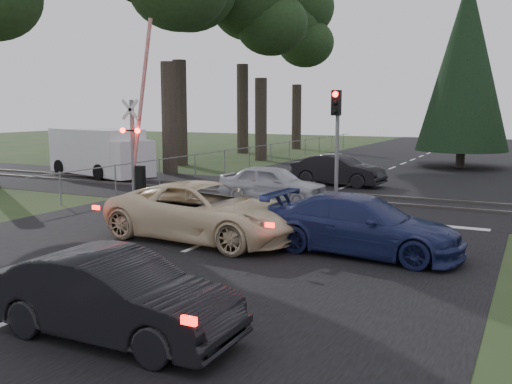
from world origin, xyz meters
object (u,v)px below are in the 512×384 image
Objects in this scene: crossing_signal at (137,143)px; white_van at (102,152)px; cream_coupe at (206,212)px; dark_hatchback at (114,297)px; traffic_signal_center at (336,127)px; silver_car at (273,184)px; blue_sedan at (362,225)px; dark_car_far at (338,170)px.

crossing_signal is 1.07× the size of white_van.
cream_coupe reaches higher than dark_hatchback.
traffic_signal_center is 13.51m from dark_hatchback.
blue_sedan reaches higher than silver_car.
cream_coupe is (7.07, -6.19, -1.30)m from crossing_signal.
traffic_signal_center is 1.02× the size of dark_hatchback.
traffic_signal_center reaches higher than blue_sedan.
dark_hatchback is 6.92m from blue_sedan.
dark_hatchback is at bearing -156.32° from cream_coupe.
silver_car is 5.62m from dark_car_far.
silver_car is 11.77m from white_van.
dark_car_far is (6.81, 5.65, -1.37)m from crossing_signal.
traffic_signal_center is at bearing -5.37° from cream_coupe.
traffic_signal_center is at bearing -67.75° from silver_car.
white_van is at bearing 41.18° from dark_hatchback.
silver_car reaches higher than dark_hatchback.
cream_coupe is 15.60m from white_van.
blue_sedan is (2.92, -6.65, -2.11)m from traffic_signal_center.
cream_coupe is at bearing 18.75° from dark_hatchback.
crossing_signal reaches higher than dark_car_far.
blue_sedan is 0.74× the size of white_van.
blue_sedan is at bearing -16.77° from dark_hatchback.
dark_car_far is at bearing 39.69° from crossing_signal.
traffic_signal_center is 7.46m from cream_coupe.
white_van is (-12.14, 9.78, 0.46)m from cream_coupe.
dark_car_far is (-4.38, 11.41, -0.01)m from blue_sedan.
traffic_signal_center reaches higher than silver_car.
silver_car is at bearing -3.13° from white_van.
silver_car reaches higher than dark_car_far.
dark_hatchback is 12.87m from silver_car.
silver_car is (-3.12, 12.49, 0.03)m from dark_hatchback.
cream_coupe is at bearing -174.10° from dark_car_far.
traffic_signal_center is 5.41m from dark_car_far.
silver_car is (6.15, 0.07, -1.37)m from crossing_signal.
dark_car_far is at bearing 7.09° from dark_hatchback.
dark_hatchback is 21.50m from white_van.
crossing_signal reaches higher than blue_sedan.
silver_car is at bearing 177.86° from dark_car_far.
dark_car_far is (-0.27, 11.84, -0.07)m from cream_coupe.
cream_coupe is at bearing -99.62° from traffic_signal_center.
crossing_signal is at bearing 134.30° from dark_car_far.
dark_hatchback is 0.96× the size of dark_car_far.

